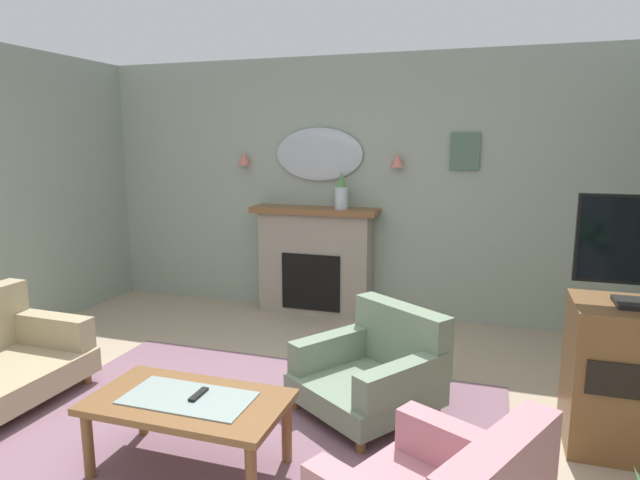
{
  "coord_description": "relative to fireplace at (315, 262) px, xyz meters",
  "views": [
    {
      "loc": [
        1.41,
        -2.66,
        1.84
      ],
      "look_at": [
        0.02,
        1.66,
        1.01
      ],
      "focal_mm": 30.26,
      "sensor_mm": 36.0,
      "label": 1
    }
  ],
  "objects": [
    {
      "name": "coffee_table",
      "position": [
        0.23,
        -2.93,
        -0.19
      ],
      "size": [
        1.1,
        0.6,
        0.45
      ],
      "color": "brown",
      "rests_on": "ground"
    },
    {
      "name": "framed_picture",
      "position": [
        1.5,
        0.15,
        1.18
      ],
      "size": [
        0.28,
        0.03,
        0.36
      ],
      "primitive_type": "cube",
      "color": "#4C6B56"
    },
    {
      "name": "wall_mirror",
      "position": [
        -0.0,
        0.14,
        1.14
      ],
      "size": [
        0.96,
        0.06,
        0.56
      ],
      "primitive_type": "ellipsoid",
      "color": "#B2BCC6"
    },
    {
      "name": "fireplace",
      "position": [
        0.0,
        0.0,
        0.0
      ],
      "size": [
        1.36,
        0.36,
        1.16
      ],
      "color": "gray",
      "rests_on": "ground"
    },
    {
      "name": "tv_remote",
      "position": [
        0.28,
        -2.9,
        -0.12
      ],
      "size": [
        0.04,
        0.16,
        0.02
      ],
      "primitive_type": "cube",
      "color": "black",
      "rests_on": "coffee_table"
    },
    {
      "name": "wall_back",
      "position": [
        0.37,
        0.22,
        0.79
      ],
      "size": [
        6.71,
        0.1,
        2.72
      ],
      "primitive_type": "cube",
      "color": "#93A393",
      "rests_on": "ground"
    },
    {
      "name": "wall_sconce_left",
      "position": [
        -0.85,
        0.09,
        1.09
      ],
      "size": [
        0.14,
        0.14,
        0.14
      ],
      "primitive_type": "cone",
      "color": "#D17066"
    },
    {
      "name": "armchair_by_coffee_table",
      "position": [
        1.08,
        -1.92,
        -0.27
      ],
      "size": [
        1.12,
        1.13,
        0.71
      ],
      "color": "gray",
      "rests_on": "ground"
    },
    {
      "name": "wall_sconce_right",
      "position": [
        0.85,
        0.09,
        1.09
      ],
      "size": [
        0.14,
        0.14,
        0.14
      ],
      "primitive_type": "cone",
      "color": "#D17066"
    },
    {
      "name": "patterned_rug",
      "position": [
        0.37,
        -2.49,
        -0.56
      ],
      "size": [
        3.2,
        2.4,
        0.01
      ],
      "primitive_type": "cube",
      "color": "#7F5B6B",
      "rests_on": "ground"
    },
    {
      "name": "floor",
      "position": [
        0.37,
        -2.69,
        -0.62
      ],
      "size": [
        6.71,
        6.73,
        0.1
      ],
      "primitive_type": "cube",
      "color": "tan",
      "rests_on": "ground"
    },
    {
      "name": "tv_cabinet",
      "position": [
        2.68,
        -1.9,
        -0.12
      ],
      "size": [
        0.8,
        0.57,
        0.9
      ],
      "color": "brown",
      "rests_on": "ground"
    },
    {
      "name": "mantel_vase_left",
      "position": [
        0.3,
        -0.03,
        0.75
      ],
      "size": [
        0.14,
        0.14,
        0.39
      ],
      "color": "silver",
      "rests_on": "fireplace"
    }
  ]
}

